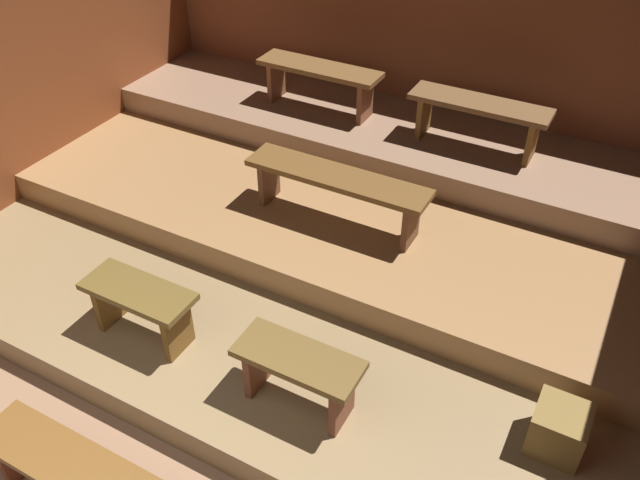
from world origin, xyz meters
TOP-DOWN VIEW (x-y plane):
  - ground at (0.00, 2.65)m, footprint 6.51×6.09m
  - wall_back at (0.00, 5.32)m, footprint 6.51×0.06m
  - platform_lower at (0.00, 3.25)m, footprint 5.71×4.09m
  - platform_middle at (0.00, 3.93)m, footprint 5.71×2.72m
  - platform_upper at (0.00, 4.68)m, footprint 5.71×1.23m
  - bench_lower_left at (-0.64, 1.76)m, footprint 0.82×0.34m
  - bench_lower_right at (0.64, 1.76)m, footprint 0.82×0.34m
  - bench_middle_center at (0.07, 3.38)m, footprint 1.55×0.34m
  - bench_upper_left at (-0.80, 4.68)m, footprint 1.24×0.34m
  - bench_upper_right at (0.80, 4.68)m, footprint 1.24×0.34m
  - wooden_crate_lower at (2.18, 2.22)m, footprint 0.32×0.32m

SIDE VIEW (x-z plane):
  - ground at x=0.00m, z-range -0.08..0.00m
  - platform_lower at x=0.00m, z-range 0.00..0.25m
  - platform_middle at x=0.00m, z-range 0.25..0.49m
  - wooden_crate_lower at x=2.18m, z-range 0.25..0.57m
  - bench_lower_left at x=-0.64m, z-range 0.35..0.79m
  - bench_lower_right at x=0.64m, z-range 0.35..0.79m
  - platform_upper at x=0.00m, z-range 0.49..0.74m
  - bench_middle_center at x=0.07m, z-range 0.63..1.07m
  - bench_upper_left at x=-0.80m, z-range 0.86..1.31m
  - bench_upper_right at x=0.80m, z-range 0.86..1.31m
  - wall_back at x=0.00m, z-range 0.00..2.22m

